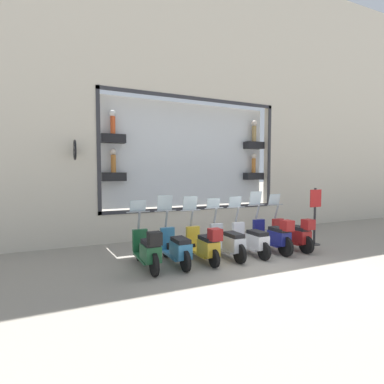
# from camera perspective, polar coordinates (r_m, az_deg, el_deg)

# --- Properties ---
(ground_plane) EXTENTS (120.00, 120.00, 0.00)m
(ground_plane) POSITION_cam_1_polar(r_m,az_deg,el_deg) (8.14, 11.04, -12.60)
(ground_plane) COLOR gray
(building_facade) EXTENTS (1.22, 36.00, 10.02)m
(building_facade) POSITION_cam_1_polar(r_m,az_deg,el_deg) (11.32, 0.08, 18.36)
(building_facade) COLOR beige
(building_facade) RESTS_ON ground_plane
(scooter_red_0) EXTENTS (1.80, 0.61, 1.60)m
(scooter_red_0) POSITION_cam_1_polar(r_m,az_deg,el_deg) (9.42, 18.81, -7.56)
(scooter_red_0) COLOR black
(scooter_red_0) RESTS_ON ground_plane
(scooter_navy_1) EXTENTS (1.81, 0.60, 1.70)m
(scooter_navy_1) POSITION_cam_1_polar(r_m,az_deg,el_deg) (8.94, 15.28, -7.98)
(scooter_navy_1) COLOR black
(scooter_navy_1) RESTS_ON ground_plane
(scooter_white_2) EXTENTS (1.79, 0.60, 1.57)m
(scooter_white_2) POSITION_cam_1_polar(r_m,az_deg,el_deg) (8.54, 11.19, -8.92)
(scooter_white_2) COLOR black
(scooter_white_2) RESTS_ON ground_plane
(scooter_silver_3) EXTENTS (1.80, 0.60, 1.54)m
(scooter_silver_3) POSITION_cam_1_polar(r_m,az_deg,el_deg) (8.14, 6.89, -9.46)
(scooter_silver_3) COLOR black
(scooter_silver_3) RESTS_ON ground_plane
(scooter_yellow_4) EXTENTS (1.79, 0.60, 1.62)m
(scooter_yellow_4) POSITION_cam_1_polar(r_m,az_deg,el_deg) (7.72, 2.39, -9.92)
(scooter_yellow_4) COLOR black
(scooter_yellow_4) RESTS_ON ground_plane
(scooter_teal_5) EXTENTS (1.80, 0.61, 1.68)m
(scooter_teal_5) POSITION_cam_1_polar(r_m,az_deg,el_deg) (7.49, -3.01, -10.54)
(scooter_teal_5) COLOR black
(scooter_teal_5) RESTS_ON ground_plane
(scooter_green_6) EXTENTS (1.80, 0.61, 1.57)m
(scooter_green_6) POSITION_cam_1_polar(r_m,az_deg,el_deg) (7.19, -8.43, -10.80)
(scooter_green_6) COLOR black
(scooter_green_6) RESTS_ON ground_plane
(shop_sign_post) EXTENTS (0.36, 0.45, 1.80)m
(shop_sign_post) POSITION_cam_1_polar(r_m,az_deg,el_deg) (10.23, 22.38, -3.90)
(shop_sign_post) COLOR #232326
(shop_sign_post) RESTS_ON ground_plane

